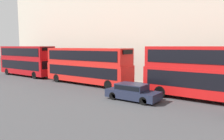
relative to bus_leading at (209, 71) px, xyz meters
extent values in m
cube|color=red|center=(0.00, 0.01, -0.94)|extent=(2.55, 10.43, 2.27)
cube|color=red|center=(0.00, 0.01, 1.08)|extent=(2.50, 10.22, 1.77)
cube|color=black|center=(0.00, 0.01, -0.67)|extent=(2.59, 9.59, 1.27)
cube|color=black|center=(0.00, 0.01, 1.17)|extent=(2.59, 9.59, 1.06)
cylinder|color=black|center=(-1.12, 3.62, -1.93)|extent=(0.30, 1.00, 1.00)
cylinder|color=black|center=(1.13, 3.62, -1.93)|extent=(0.30, 1.00, 1.00)
cube|color=red|center=(0.00, 13.22, -1.05)|extent=(2.55, 11.21, 2.04)
cube|color=red|center=(0.00, 13.22, 0.87)|extent=(2.50, 10.98, 1.79)
cube|color=black|center=(0.00, 13.22, -0.81)|extent=(2.59, 10.31, 1.15)
cube|color=black|center=(0.00, 13.22, 0.96)|extent=(2.59, 10.31, 1.08)
cube|color=black|center=(0.00, 7.65, -0.64)|extent=(2.17, 0.06, 1.02)
cube|color=black|center=(0.00, 7.65, 1.40)|extent=(1.78, 0.06, 0.43)
cylinder|color=black|center=(-1.12, 9.22, -1.93)|extent=(0.30, 1.00, 1.00)
cylinder|color=black|center=(1.13, 9.22, -1.93)|extent=(0.30, 1.00, 1.00)
cylinder|color=black|center=(-1.12, 17.22, -1.93)|extent=(0.30, 1.00, 1.00)
cylinder|color=black|center=(1.13, 17.22, -1.93)|extent=(0.30, 1.00, 1.00)
cube|color=#A80F14|center=(0.00, 25.39, -0.97)|extent=(2.55, 10.31, 2.22)
cube|color=#A80F14|center=(0.00, 25.39, 1.06)|extent=(2.50, 10.10, 1.83)
cube|color=black|center=(0.00, 25.39, -0.70)|extent=(2.59, 9.48, 1.24)
cube|color=black|center=(0.00, 25.39, 1.15)|extent=(2.59, 9.48, 1.10)
cube|color=black|center=(0.00, 20.27, -0.52)|extent=(2.17, 0.06, 1.11)
cube|color=black|center=(0.00, 20.27, 1.61)|extent=(1.78, 0.06, 0.44)
cylinder|color=black|center=(-1.12, 21.84, -1.93)|extent=(0.30, 1.00, 1.00)
cylinder|color=black|center=(1.13, 21.84, -1.93)|extent=(0.30, 1.00, 1.00)
cylinder|color=black|center=(-1.12, 28.95, -1.93)|extent=(0.30, 1.00, 1.00)
cylinder|color=black|center=(1.13, 28.95, -1.93)|extent=(0.30, 1.00, 1.00)
cube|color=#1E2338|center=(-3.40, 5.01, -1.92)|extent=(1.83, 4.42, 0.64)
cube|color=#1E2338|center=(-3.40, 5.12, -1.33)|extent=(1.61, 2.43, 0.54)
cube|color=black|center=(-3.40, 5.12, -1.31)|extent=(1.65, 2.31, 0.34)
cylinder|color=black|center=(-4.21, 3.59, -2.11)|extent=(0.22, 0.64, 0.64)
cylinder|color=black|center=(-2.59, 3.59, -2.11)|extent=(0.22, 0.64, 0.64)
cylinder|color=black|center=(-4.21, 6.42, -2.11)|extent=(0.22, 0.64, 0.64)
cylinder|color=black|center=(-2.59, 6.42, -2.11)|extent=(0.22, 0.64, 0.64)
cylinder|color=brown|center=(2.88, 5.92, -1.67)|extent=(0.36, 0.36, 1.51)
sphere|color=tan|center=(2.88, 5.92, -0.81)|extent=(0.22, 0.22, 0.22)
camera|label=1|loc=(-18.51, -4.01, 1.98)|focal=35.00mm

